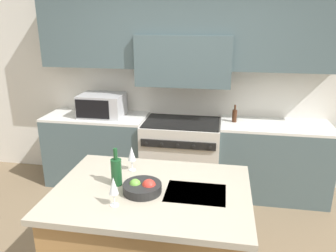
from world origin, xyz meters
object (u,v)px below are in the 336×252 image
wine_bottle (116,171)px  fruit_bowl (143,187)px  microwave (102,105)px  wine_glass_far (132,154)px  oil_bottle_on_counter (235,115)px  wine_glass_near (114,186)px  range_stove (181,156)px

wine_bottle → fruit_bowl: size_ratio=1.05×
microwave → wine_glass_far: microwave is taller
fruit_bowl → oil_bottle_on_counter: size_ratio=1.31×
wine_glass_near → oil_bottle_on_counter: 2.22m
wine_glass_far → oil_bottle_on_counter: (0.86, 1.52, -0.07)m
wine_bottle → wine_glass_far: wine_bottle is taller
microwave → wine_glass_far: 1.70m
oil_bottle_on_counter → wine_glass_far: bearing=-119.4°
range_stove → wine_glass_near: (-0.19, -2.01, 0.62)m
range_stove → oil_bottle_on_counter: bearing=4.3°
wine_bottle → wine_glass_far: bearing=79.9°
range_stove → microwave: 1.20m
wine_bottle → wine_glass_near: bearing=-75.0°
fruit_bowl → microwave: bearing=118.4°
wine_bottle → wine_glass_near: 0.29m
wine_bottle → oil_bottle_on_counter: size_ratio=1.37×
microwave → fruit_bowl: 2.08m
wine_glass_far → fruit_bowl: bearing=-62.6°
microwave → wine_bottle: wine_bottle is taller
wine_glass_far → oil_bottle_on_counter: 1.75m
fruit_bowl → oil_bottle_on_counter: (0.68, 1.85, 0.04)m
wine_glass_near → oil_bottle_on_counter: wine_glass_near is taller
oil_bottle_on_counter → range_stove: bearing=-175.7°
wine_glass_near → wine_glass_far: size_ratio=1.00×
wine_glass_far → fruit_bowl: size_ratio=0.75×
wine_bottle → wine_glass_near: (0.08, -0.28, 0.03)m
wine_bottle → microwave: bearing=113.7°
range_stove → wine_glass_near: size_ratio=4.59×
range_stove → wine_bottle: bearing=-98.7°
microwave → wine_glass_near: bearing=-67.4°
wine_glass_near → wine_glass_far: same height
wine_glass_near → fruit_bowl: size_ratio=0.75×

